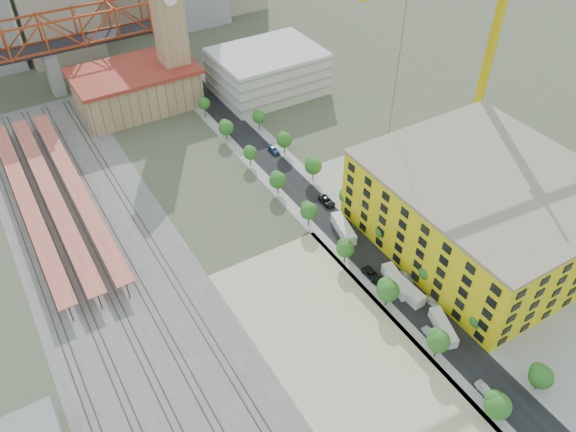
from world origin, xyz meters
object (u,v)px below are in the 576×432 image
construction_building (485,209)px  car_0 (486,391)px  clock_tower (168,13)px  site_trailer_c (397,281)px  tower_crane (484,32)px  site_trailer_b (404,289)px  site_trailer_d (343,229)px  site_trailer_a (443,327)px

construction_building → car_0: construction_building is taller
clock_tower → site_trailer_c: 105.65m
construction_building → tower_crane: bearing=54.1°
site_trailer_b → site_trailer_c: site_trailer_b is taller
tower_crane → site_trailer_d: tower_crane is taller
site_trailer_d → tower_crane: bearing=24.6°
tower_crane → site_trailer_d: 59.17m
tower_crane → site_trailer_b: tower_crane is taller
construction_building → site_trailer_b: (-26.00, -4.37, -8.02)m
construction_building → site_trailer_a: 31.76m
tower_crane → site_trailer_b: bearing=-144.9°
tower_crane → site_trailer_c: size_ratio=6.22×
tower_crane → car_0: bearing=-129.9°
construction_building → car_0: bearing=-133.2°
site_trailer_c → site_trailer_d: size_ratio=0.95×
clock_tower → construction_building: size_ratio=1.03×
construction_building → tower_crane: size_ratio=0.86×
site_trailer_d → car_0: size_ratio=2.19×
site_trailer_c → car_0: (-3.00, -29.14, -0.52)m
site_trailer_a → site_trailer_c: 14.58m
site_trailer_a → site_trailer_b: (0.00, 11.94, 0.16)m
car_0 → site_trailer_d: bearing=90.4°
site_trailer_b → site_trailer_c: bearing=87.2°
site_trailer_a → car_0: 14.88m
clock_tower → site_trailer_c: bearing=-85.5°
tower_crane → site_trailer_a: tower_crane is taller
site_trailer_a → site_trailer_d: size_ratio=0.90×
site_trailer_d → construction_building: bearing=-22.7°
construction_building → site_trailer_b: size_ratio=4.99×
tower_crane → site_trailer_c: bearing=-147.1°
site_trailer_c → site_trailer_d: bearing=100.7°
site_trailer_c → car_0: size_ratio=2.08×
site_trailer_a → site_trailer_b: site_trailer_b is taller
tower_crane → site_trailer_a: 73.49m
clock_tower → tower_crane: (54.54, -71.64, 7.76)m
site_trailer_c → site_trailer_a: bearing=-79.3°
tower_crane → car_0: size_ratio=12.91×
site_trailer_b → site_trailer_d: 22.53m
site_trailer_a → site_trailer_b: bearing=108.4°
site_trailer_d → clock_tower: bearing=107.8°
site_trailer_d → site_trailer_c: bearing=-77.8°
construction_building → site_trailer_d: 32.72m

